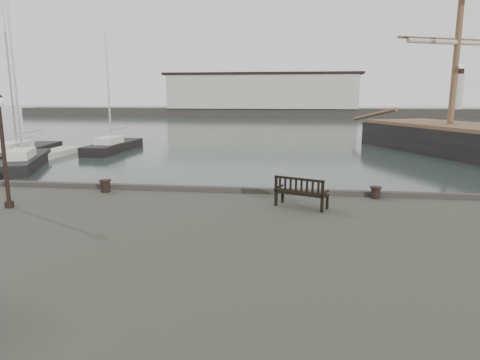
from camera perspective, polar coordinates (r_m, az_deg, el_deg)
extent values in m
plane|color=black|center=(16.61, 4.40, -6.90)|extent=(400.00, 400.00, 0.00)
cube|color=#383530|center=(107.85, 7.16, 8.93)|extent=(140.00, 8.00, 2.00)
cube|color=beige|center=(108.13, 2.89, 11.66)|extent=(46.00, 9.00, 8.00)
cube|color=black|center=(108.25, 2.91, 13.93)|extent=(48.00, 9.50, 0.60)
cylinder|color=beige|center=(114.01, 27.03, 10.45)|extent=(2.40, 2.40, 8.00)
sphere|color=silver|center=(114.18, 27.27, 13.15)|extent=(1.61, 1.61, 1.61)
cube|color=black|center=(14.05, 8.21, -1.75)|extent=(1.80, 1.22, 0.04)
cube|color=black|center=(13.77, 7.83, -0.92)|extent=(1.59, 0.74, 0.51)
cube|color=black|center=(14.11, 8.18, -2.68)|extent=(1.67, 1.10, 0.47)
cylinder|color=black|center=(16.94, -17.51, -0.75)|extent=(0.58, 0.58, 0.47)
cylinder|color=black|center=(15.90, 17.63, -1.61)|extent=(0.52, 0.52, 0.42)
cylinder|color=black|center=(15.61, -28.92, 2.68)|extent=(0.12, 0.12, 3.31)
cylinder|color=black|center=(15.88, -28.39, -2.86)|extent=(0.29, 0.29, 0.21)
cube|color=black|center=(40.74, -27.14, 2.86)|extent=(3.79, 11.38, 1.40)
cube|color=beige|center=(40.63, -27.26, 4.25)|extent=(2.08, 4.07, 0.60)
cylinder|color=#B2B5B7|center=(40.49, -28.08, 13.12)|extent=(0.16, 0.16, 13.19)
cube|color=black|center=(34.99, -26.76, 1.71)|extent=(5.59, 9.42, 1.40)
cube|color=beige|center=(34.86, -26.91, 3.33)|extent=(2.60, 3.56, 0.60)
cylinder|color=#B2B5B7|center=(34.64, -27.69, 11.97)|extent=(0.16, 0.16, 11.13)
cube|color=black|center=(42.18, -16.46, 3.88)|extent=(2.45, 8.98, 1.40)
cube|color=beige|center=(42.07, -16.54, 5.23)|extent=(1.60, 3.15, 0.60)
cylinder|color=#B2B5B7|center=(41.88, -16.90, 11.60)|extent=(0.16, 0.16, 9.96)
cylinder|color=brown|center=(44.92, 27.45, 20.51)|extent=(0.54, 0.54, 22.03)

